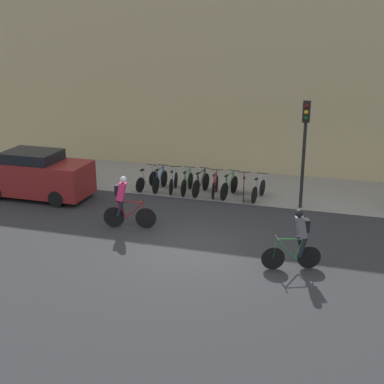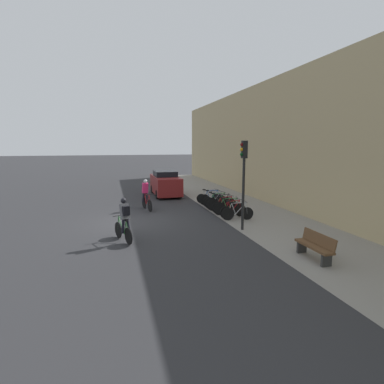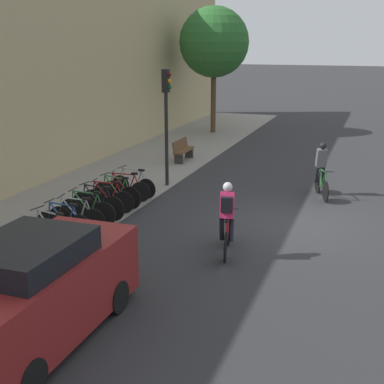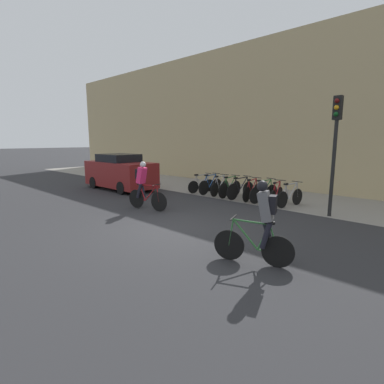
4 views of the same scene
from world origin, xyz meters
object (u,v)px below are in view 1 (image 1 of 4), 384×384
object	(u,v)px
parked_bike_3	(187,183)
parked_bike_5	(215,186)
cyclist_pink	(124,201)
parked_bike_8	(258,190)
parked_bike_4	(201,184)
cyclist_grey	(298,238)
traffic_light_pole	(305,136)
parked_bike_2	(173,182)
parked_bike_1	(160,181)
parked_bike_6	(229,187)
parked_car	(36,175)
parked_bike_0	(147,180)
parked_bike_7	(244,188)

from	to	relation	value
parked_bike_3	parked_bike_5	distance (m)	1.16
cyclist_pink	parked_bike_8	xyz separation A→B (m)	(3.79, 4.21, -0.55)
cyclist_pink	parked_bike_3	world-z (taller)	cyclist_pink
cyclist_pink	parked_bike_4	distance (m)	4.49
cyclist_grey	traffic_light_pole	world-z (taller)	traffic_light_pole
parked_bike_4	traffic_light_pole	size ratio (longest dim) A/B	0.44
cyclist_grey	parked_bike_2	xyz separation A→B (m)	(-5.60, 5.70, -0.55)
parked_bike_1	parked_bike_5	bearing A→B (deg)	-0.02
parked_bike_2	parked_bike_6	world-z (taller)	parked_bike_6
parked_bike_4	traffic_light_pole	xyz separation A→B (m)	(4.00, -0.50, 2.32)
parked_bike_5	parked_car	world-z (taller)	parked_car
traffic_light_pole	parked_car	xyz separation A→B (m)	(-10.10, -1.72, -1.84)
parked_bike_3	parked_bike_4	world-z (taller)	parked_bike_4
parked_bike_3	parked_bike_6	size ratio (longest dim) A/B	0.99
cyclist_pink	parked_bike_8	size ratio (longest dim) A/B	1.09
cyclist_pink	parked_bike_5	distance (m)	4.72
parked_bike_1	parked_bike_0	bearing A→B (deg)	-179.84
parked_bike_1	parked_bike_8	distance (m)	4.07
parked_bike_4	parked_bike_5	bearing A→B (deg)	0.01
parked_bike_0	parked_bike_5	distance (m)	2.91
parked_bike_6	parked_bike_8	size ratio (longest dim) A/B	1.05
parked_bike_6	parked_car	bearing A→B (deg)	-163.03
parked_bike_5	parked_bike_6	size ratio (longest dim) A/B	0.95
cyclist_pink	parked_bike_0	bearing A→B (deg)	101.57
parked_bike_1	parked_car	distance (m)	4.91
parked_bike_0	parked_bike_2	distance (m)	1.17
parked_bike_0	parked_bike_1	distance (m)	0.58
parked_bike_1	parked_bike_4	world-z (taller)	parked_bike_4
cyclist_pink	parked_bike_1	size ratio (longest dim) A/B	1.09
parked_bike_3	parked_bike_7	size ratio (longest dim) A/B	1.08
parked_bike_0	parked_bike_3	distance (m)	1.75
cyclist_pink	parked_bike_0	distance (m)	4.34
traffic_light_pole	parked_car	world-z (taller)	traffic_light_pole
parked_bike_4	parked_bike_5	distance (m)	0.58
parked_bike_6	cyclist_pink	bearing A→B (deg)	-121.95
parked_bike_1	parked_bike_7	bearing A→B (deg)	-0.01
parked_bike_6	parked_bike_4	bearing A→B (deg)	-180.00
parked_bike_2	parked_bike_6	distance (m)	2.33
parked_bike_1	parked_bike_2	bearing A→B (deg)	-0.04
parked_bike_0	parked_bike_1	xyz separation A→B (m)	(0.58, 0.00, 0.02)
parked_bike_5	parked_bike_6	xyz separation A→B (m)	(0.58, -0.00, 0.02)
parked_car	parked_bike_5	bearing A→B (deg)	18.35
parked_bike_6	parked_bike_8	world-z (taller)	parked_bike_6
parked_bike_2	parked_bike_8	size ratio (longest dim) A/B	0.98
parked_bike_0	parked_bike_5	xyz separation A→B (m)	(2.91, 0.00, 0.01)
parked_bike_2	parked_car	distance (m)	5.44
parked_bike_0	parked_bike_5	size ratio (longest dim) A/B	0.98
parked_bike_2	parked_bike_4	world-z (taller)	parked_bike_4
parked_bike_7	parked_bike_8	size ratio (longest dim) A/B	0.96
parked_bike_0	parked_bike_4	xyz separation A→B (m)	(2.33, 0.00, 0.03)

